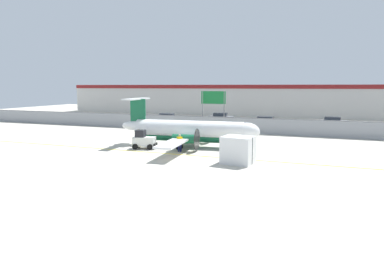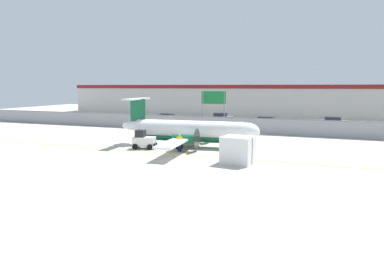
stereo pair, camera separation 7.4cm
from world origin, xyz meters
TOP-DOWN VIEW (x-y plane):
  - ground_plane at (0.00, 2.00)m, footprint 140.00×140.00m
  - perimeter_fence at (0.00, 18.00)m, footprint 98.00×0.10m
  - parking_lot_strip at (0.00, 29.50)m, footprint 98.00×17.00m
  - background_building at (0.00, 47.99)m, footprint 91.00×8.10m
  - commuter_airplane at (-0.84, 6.34)m, footprint 14.87×16.08m
  - baggage_tug at (-4.84, 3.52)m, footprint 2.51×1.78m
  - ground_crew_worker at (-0.81, 3.18)m, footprint 0.55×0.40m
  - cargo_container at (5.45, 0.33)m, footprint 2.66×2.32m
  - traffic_cone_near_left at (-3.13, 6.91)m, footprint 0.36×0.36m
  - traffic_cone_near_right at (-5.77, 4.81)m, footprint 0.36×0.36m
  - parked_car_0 at (-12.33, 25.74)m, footprint 4.36×2.36m
  - parked_car_1 at (-4.20, 29.73)m, footprint 4.32×2.26m
  - parked_car_2 at (3.82, 25.49)m, footprint 4.29×2.19m
  - parked_car_3 at (13.49, 28.36)m, footprint 4.33×2.29m
  - highway_sign at (-2.72, 20.35)m, footprint 3.60×0.14m

SIDE VIEW (x-z plane):
  - ground_plane at x=0.00m, z-range 0.00..0.01m
  - parking_lot_strip at x=0.00m, z-range 0.00..0.12m
  - traffic_cone_near_left at x=-3.13m, z-range -0.01..0.63m
  - traffic_cone_near_right at x=-5.77m, z-range -0.01..0.63m
  - baggage_tug at x=-4.84m, z-range -0.08..1.80m
  - parked_car_0 at x=-12.33m, z-range 0.10..1.68m
  - parked_car_1 at x=-4.20m, z-range 0.10..1.68m
  - parked_car_2 at x=3.82m, z-range 0.10..1.68m
  - parked_car_3 at x=13.49m, z-range 0.10..1.68m
  - ground_crew_worker at x=-0.81m, z-range 0.10..1.80m
  - cargo_container at x=5.45m, z-range 0.00..2.20m
  - perimeter_fence at x=0.00m, z-range 0.07..2.17m
  - commuter_airplane at x=-0.84m, z-range -0.86..4.06m
  - background_building at x=0.00m, z-range 0.01..6.51m
  - highway_sign at x=-2.72m, z-range 1.39..6.89m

